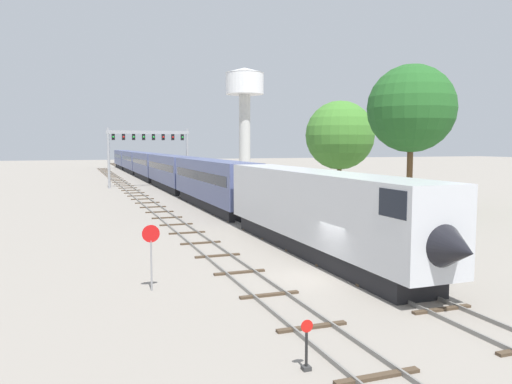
{
  "coord_description": "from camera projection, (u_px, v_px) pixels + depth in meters",
  "views": [
    {
      "loc": [
        -11.12,
        -21.32,
        6.31
      ],
      "look_at": [
        1.0,
        12.0,
        3.0
      ],
      "focal_mm": 35.71,
      "sensor_mm": 36.0,
      "label": 1
    }
  ],
  "objects": [
    {
      "name": "trackside_tree_mid",
      "position": [
        340.0,
        135.0,
        61.15
      ],
      "size": [
        8.27,
        8.27,
        11.56
      ],
      "color": "brown",
      "rests_on": "ground"
    },
    {
      "name": "switch_stand",
      "position": [
        306.0,
        352.0,
        14.22
      ],
      "size": [
        0.36,
        0.24,
        1.46
      ],
      "color": "black",
      "rests_on": "ground"
    },
    {
      "name": "stop_sign",
      "position": [
        151.0,
        248.0,
        21.87
      ],
      "size": [
        0.76,
        0.08,
        2.88
      ],
      "color": "gray",
      "rests_on": "ground"
    },
    {
      "name": "track_near",
      "position": [
        140.0,
        197.0,
        60.55
      ],
      "size": [
        2.6,
        160.0,
        0.16
      ],
      "color": "slate",
      "rests_on": "ground"
    },
    {
      "name": "trackside_tree_left",
      "position": [
        411.0,
        109.0,
        47.56
      ],
      "size": [
        8.21,
        8.21,
        13.78
      ],
      "color": "brown",
      "rests_on": "ground"
    },
    {
      "name": "ground_plane",
      "position": [
        322.0,
        277.0,
        24.32
      ],
      "size": [
        400.0,
        400.0,
        0.0
      ],
      "primitive_type": "plane",
      "color": "gray"
    },
    {
      "name": "water_tower",
      "position": [
        245.0,
        92.0,
        115.88
      ],
      "size": [
        8.82,
        8.82,
        23.72
      ],
      "color": "beige",
      "rests_on": "ground"
    },
    {
      "name": "track_main",
      "position": [
        159.0,
        184.0,
        81.14
      ],
      "size": [
        2.6,
        200.0,
        0.16
      ],
      "color": "slate",
      "rests_on": "ground"
    },
    {
      "name": "signal_gantry",
      "position": [
        149.0,
        144.0,
        75.01
      ],
      "size": [
        12.1,
        0.49,
        8.72
      ],
      "color": "#999BA0",
      "rests_on": "ground"
    },
    {
      "name": "passenger_train",
      "position": [
        157.0,
        167.0,
        82.72
      ],
      "size": [
        3.04,
        136.2,
        4.8
      ],
      "color": "silver",
      "rests_on": "ground"
    }
  ]
}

